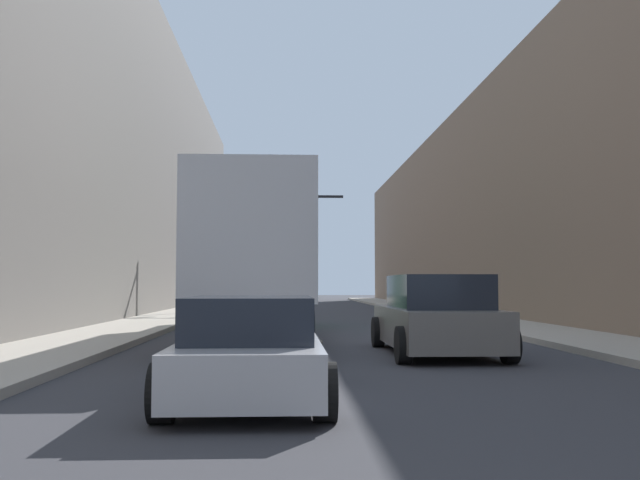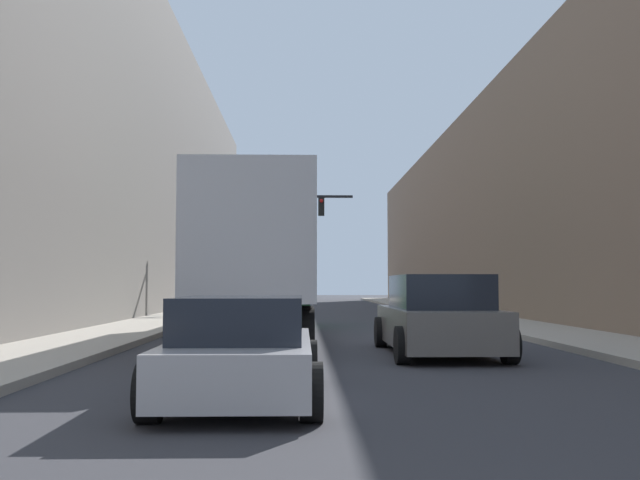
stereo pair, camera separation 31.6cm
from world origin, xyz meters
name	(u,v)px [view 2 (the right image)]	position (x,y,z in m)	size (l,w,h in m)	color
sidewalk_right	(468,317)	(6.20, 30.00, 0.07)	(2.71, 80.00, 0.15)	#B2A899
sidewalk_left	(179,317)	(-6.20, 30.00, 0.07)	(2.71, 80.00, 0.15)	#B2A899
building_right	(565,197)	(10.56, 30.00, 5.31)	(6.00, 80.00, 10.62)	#846B56
building_left	(80,140)	(-10.56, 30.00, 7.69)	(6.00, 80.00, 15.38)	#66605B
semi_truck	(265,259)	(-1.97, 19.15, 2.19)	(2.59, 13.49, 3.86)	silver
sedan_car	(242,350)	(-1.70, 8.50, 0.63)	(1.96, 4.31, 1.31)	#B7B7BC
suv_car	(437,317)	(1.89, 14.25, 0.78)	(2.24, 4.93, 1.66)	slate
traffic_signal_gantry	(261,225)	(-2.97, 34.48, 4.39)	(6.35, 0.35, 6.13)	black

